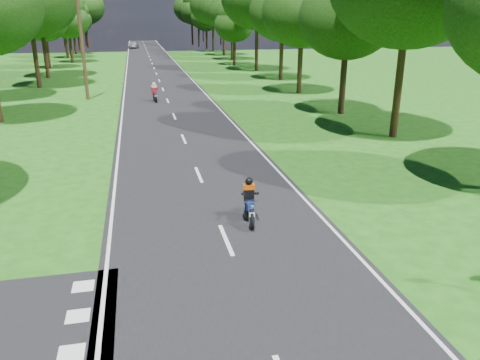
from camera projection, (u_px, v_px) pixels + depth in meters
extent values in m
plane|color=#1C5112|center=(241.00, 276.00, 11.67)|extent=(160.00, 160.00, 0.00)
cube|color=black|center=(154.00, 68.00, 57.75)|extent=(7.00, 140.00, 0.02)
cube|color=silver|center=(226.00, 240.00, 13.51)|extent=(0.12, 2.00, 0.01)
cube|color=silver|center=(199.00, 175.00, 19.04)|extent=(0.12, 2.00, 0.01)
cube|color=silver|center=(184.00, 139.00, 24.57)|extent=(0.12, 2.00, 0.01)
cube|color=silver|center=(174.00, 116.00, 30.10)|extent=(0.12, 2.00, 0.01)
cube|color=silver|center=(168.00, 101.00, 35.63)|extent=(0.12, 2.00, 0.01)
cube|color=silver|center=(163.00, 89.00, 41.16)|extent=(0.12, 2.00, 0.01)
cube|color=silver|center=(159.00, 81.00, 46.69)|extent=(0.12, 2.00, 0.01)
cube|color=silver|center=(156.00, 74.00, 52.22)|extent=(0.12, 2.00, 0.01)
cube|color=silver|center=(154.00, 68.00, 57.75)|extent=(0.12, 2.00, 0.01)
cube|color=silver|center=(152.00, 64.00, 63.28)|extent=(0.12, 2.00, 0.01)
cube|color=silver|center=(150.00, 60.00, 68.81)|extent=(0.12, 2.00, 0.01)
cube|color=silver|center=(149.00, 57.00, 74.34)|extent=(0.12, 2.00, 0.01)
cube|color=silver|center=(148.00, 54.00, 79.87)|extent=(0.12, 2.00, 0.01)
cube|color=silver|center=(147.00, 51.00, 85.40)|extent=(0.12, 2.00, 0.01)
cube|color=silver|center=(146.00, 49.00, 90.93)|extent=(0.12, 2.00, 0.01)
cube|color=silver|center=(145.00, 47.00, 96.46)|extent=(0.12, 2.00, 0.01)
cube|color=silver|center=(144.00, 45.00, 101.99)|extent=(0.12, 2.00, 0.01)
cube|color=silver|center=(144.00, 44.00, 107.52)|extent=(0.12, 2.00, 0.01)
cube|color=silver|center=(143.00, 43.00, 113.05)|extent=(0.12, 2.00, 0.01)
cube|color=silver|center=(143.00, 41.00, 118.58)|extent=(0.12, 2.00, 0.01)
cube|color=silver|center=(127.00, 69.00, 57.09)|extent=(0.10, 140.00, 0.01)
cube|color=silver|center=(181.00, 68.00, 58.41)|extent=(0.10, 140.00, 0.01)
cube|color=silver|center=(71.00, 353.00, 8.97)|extent=(0.50, 0.50, 0.01)
cube|color=silver|center=(78.00, 316.00, 10.07)|extent=(0.50, 0.50, 0.01)
cube|color=silver|center=(83.00, 286.00, 11.18)|extent=(0.50, 0.50, 0.01)
cylinder|color=black|center=(36.00, 63.00, 41.59)|extent=(0.40, 0.40, 4.32)
cylinder|color=black|center=(46.00, 56.00, 48.40)|extent=(0.40, 0.40, 4.40)
ellipsoid|color=black|center=(38.00, 0.00, 46.60)|extent=(7.71, 7.71, 6.55)
cylinder|color=black|center=(48.00, 55.00, 57.25)|extent=(0.40, 0.40, 3.20)
ellipsoid|color=black|center=(44.00, 21.00, 55.94)|extent=(5.60, 5.60, 4.76)
ellipsoid|color=black|center=(42.00, 7.00, 55.43)|extent=(4.80, 4.80, 4.08)
cylinder|color=black|center=(71.00, 51.00, 64.42)|extent=(0.40, 0.40, 3.22)
ellipsoid|color=black|center=(68.00, 20.00, 63.10)|extent=(5.64, 5.64, 4.79)
ellipsoid|color=black|center=(66.00, 8.00, 62.58)|extent=(4.83, 4.83, 4.11)
cylinder|color=black|center=(67.00, 46.00, 71.20)|extent=(0.40, 0.40, 3.61)
ellipsoid|color=black|center=(63.00, 15.00, 69.72)|extent=(6.31, 6.31, 5.37)
ellipsoid|color=black|center=(61.00, 2.00, 69.14)|extent=(5.41, 5.41, 4.60)
cylinder|color=black|center=(75.00, 46.00, 78.64)|extent=(0.40, 0.40, 2.67)
ellipsoid|color=black|center=(73.00, 26.00, 77.55)|extent=(4.67, 4.67, 3.97)
ellipsoid|color=black|center=(72.00, 17.00, 77.12)|extent=(4.00, 4.00, 3.40)
ellipsoid|color=black|center=(71.00, 9.00, 76.68)|extent=(3.00, 3.00, 2.55)
cylinder|color=black|center=(79.00, 42.00, 86.96)|extent=(0.40, 0.40, 3.09)
ellipsoid|color=black|center=(77.00, 20.00, 85.70)|extent=(5.40, 5.40, 4.59)
ellipsoid|color=black|center=(76.00, 12.00, 85.20)|extent=(4.63, 4.63, 3.93)
ellipsoid|color=black|center=(75.00, 3.00, 84.70)|extent=(3.47, 3.47, 2.95)
cylinder|color=black|center=(87.00, 37.00, 92.93)|extent=(0.40, 0.40, 4.48)
ellipsoid|color=black|center=(84.00, 7.00, 91.10)|extent=(7.84, 7.84, 6.66)
cylinder|color=black|center=(86.00, 36.00, 101.05)|extent=(0.40, 0.40, 4.09)
ellipsoid|color=black|center=(83.00, 11.00, 99.38)|extent=(7.16, 7.16, 6.09)
ellipsoid|color=black|center=(82.00, 1.00, 98.72)|extent=(6.14, 6.14, 5.22)
cylinder|color=black|center=(398.00, 94.00, 24.39)|extent=(0.40, 0.40, 4.56)
cylinder|color=black|center=(343.00, 87.00, 30.52)|extent=(0.40, 0.40, 3.49)
ellipsoid|color=black|center=(348.00, 17.00, 29.09)|extent=(6.12, 6.12, 5.20)
cylinder|color=black|center=(300.00, 71.00, 38.71)|extent=(0.40, 0.40, 3.69)
ellipsoid|color=black|center=(302.00, 12.00, 37.20)|extent=(6.46, 6.46, 5.49)
cylinder|color=black|center=(281.00, 61.00, 47.06)|extent=(0.40, 0.40, 3.74)
ellipsoid|color=black|center=(283.00, 12.00, 45.53)|extent=(6.55, 6.55, 5.57)
cylinder|color=black|center=(257.00, 50.00, 54.48)|extent=(0.40, 0.40, 4.64)
cylinder|color=black|center=(234.00, 54.00, 61.17)|extent=(0.40, 0.40, 2.91)
ellipsoid|color=black|center=(234.00, 25.00, 59.98)|extent=(5.09, 5.09, 4.33)
ellipsoid|color=black|center=(234.00, 13.00, 59.51)|extent=(4.36, 4.36, 3.71)
ellipsoid|color=black|center=(234.00, 1.00, 59.04)|extent=(3.27, 3.27, 2.78)
cylinder|color=black|center=(232.00, 46.00, 68.14)|extent=(0.40, 0.40, 3.88)
ellipsoid|color=black|center=(232.00, 12.00, 66.56)|extent=(6.78, 6.78, 5.77)
cylinder|color=black|center=(224.00, 42.00, 75.97)|extent=(0.40, 0.40, 4.18)
ellipsoid|color=black|center=(223.00, 9.00, 74.26)|extent=(7.31, 7.31, 6.21)
cylinder|color=black|center=(213.00, 38.00, 84.09)|extent=(0.40, 0.40, 4.63)
ellipsoid|color=black|center=(213.00, 5.00, 82.20)|extent=(8.11, 8.11, 6.89)
cylinder|color=black|center=(207.00, 40.00, 90.99)|extent=(0.40, 0.40, 3.36)
ellipsoid|color=black|center=(206.00, 18.00, 89.62)|extent=(5.88, 5.88, 5.00)
ellipsoid|color=black|center=(206.00, 9.00, 89.08)|extent=(5.04, 5.04, 4.29)
cylinder|color=black|center=(199.00, 37.00, 97.42)|extent=(0.40, 0.40, 4.09)
ellipsoid|color=black|center=(198.00, 11.00, 95.75)|extent=(7.15, 7.15, 6.08)
ellipsoid|color=black|center=(198.00, 1.00, 95.09)|extent=(6.13, 6.13, 5.21)
cylinder|color=black|center=(192.00, 34.00, 104.42)|extent=(0.40, 0.40, 4.48)
ellipsoid|color=black|center=(191.00, 8.00, 102.59)|extent=(7.84, 7.84, 6.66)
cylinder|color=black|center=(82.00, 35.00, 109.60)|extent=(0.40, 0.40, 3.84)
ellipsoid|color=black|center=(80.00, 14.00, 108.04)|extent=(6.72, 6.72, 5.71)
ellipsoid|color=black|center=(79.00, 5.00, 107.41)|extent=(5.76, 5.76, 4.90)
cylinder|color=black|center=(203.00, 33.00, 117.23)|extent=(0.40, 0.40, 4.16)
ellipsoid|color=black|center=(203.00, 11.00, 115.53)|extent=(7.28, 7.28, 6.19)
ellipsoid|color=black|center=(203.00, 3.00, 114.85)|extent=(6.24, 6.24, 5.30)
cylinder|color=black|center=(65.00, 39.00, 95.43)|extent=(0.40, 0.40, 3.52)
ellipsoid|color=black|center=(62.00, 16.00, 93.99)|extent=(6.16, 6.16, 5.24)
ellipsoid|color=black|center=(61.00, 7.00, 93.42)|extent=(5.28, 5.28, 4.49)
cylinder|color=black|center=(221.00, 34.00, 104.67)|extent=(0.40, 0.40, 4.48)
ellipsoid|color=black|center=(221.00, 8.00, 102.84)|extent=(7.84, 7.84, 6.66)
cylinder|color=#382616|center=(82.00, 46.00, 34.95)|extent=(0.26, 0.26, 8.00)
imported|color=#AAADB1|center=(134.00, 45.00, 92.76)|extent=(2.33, 4.19, 1.35)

